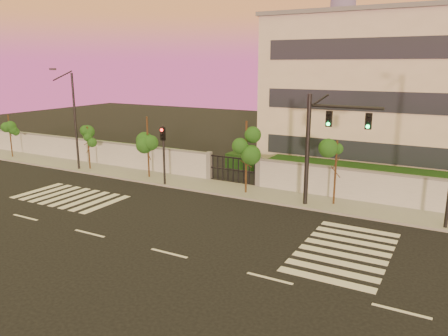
{
  "coord_description": "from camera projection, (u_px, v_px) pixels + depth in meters",
  "views": [
    {
      "loc": [
        11.2,
        -15.03,
        8.44
      ],
      "look_at": [
        -0.43,
        6.0,
        2.74
      ],
      "focal_mm": 35.0,
      "sensor_mm": 36.0,
      "label": 1
    }
  ],
  "objects": [
    {
      "name": "street_tree_c",
      "position": [
        148.0,
        133.0,
        32.37
      ],
      "size": [
        1.61,
        1.28,
        4.72
      ],
      "color": "#382314",
      "rests_on": "ground"
    },
    {
      "name": "street_tree_b",
      "position": [
        88.0,
        138.0,
        35.2
      ],
      "size": [
        1.42,
        1.13,
        3.6
      ],
      "color": "#382314",
      "rests_on": "ground"
    },
    {
      "name": "road_markings",
      "position": [
        186.0,
        222.0,
        23.96
      ],
      "size": [
        57.0,
        7.62,
        0.02
      ],
      "color": "silver",
      "rests_on": "ground"
    },
    {
      "name": "street_tree_a",
      "position": [
        9.0,
        126.0,
        39.73
      ],
      "size": [
        1.35,
        1.08,
        4.04
      ],
      "color": "#382314",
      "rests_on": "ground"
    },
    {
      "name": "perimeter_wall",
      "position": [
        273.0,
        175.0,
        29.94
      ],
      "size": [
        60.0,
        0.36,
        2.2
      ],
      "color": "#ACAFB3",
      "rests_on": "ground"
    },
    {
      "name": "sidewalk",
      "position": [
        262.0,
        194.0,
        28.94
      ],
      "size": [
        60.0,
        3.0,
        0.15
      ],
      "primitive_type": "cube",
      "color": "gray",
      "rests_on": "ground"
    },
    {
      "name": "street_tree_d",
      "position": [
        247.0,
        141.0,
        28.29
      ],
      "size": [
        1.61,
        1.28,
        4.92
      ],
      "color": "#382314",
      "rests_on": "ground"
    },
    {
      "name": "street_tree_e",
      "position": [
        337.0,
        158.0,
        26.05
      ],
      "size": [
        1.47,
        1.17,
        4.08
      ],
      "color": "#382314",
      "rests_on": "ground"
    },
    {
      "name": "institutional_building",
      "position": [
        435.0,
        96.0,
        33.08
      ],
      "size": [
        24.4,
        12.4,
        12.25
      ],
      "color": "beige",
      "rests_on": "ground"
    },
    {
      "name": "streetlight_west",
      "position": [
        73.0,
        117.0,
        34.59
      ],
      "size": [
        0.49,
        1.97,
        8.19
      ],
      "color": "black",
      "rests_on": "ground"
    },
    {
      "name": "ground",
      "position": [
        169.0,
        253.0,
        20.02
      ],
      "size": [
        120.0,
        120.0,
        0.0
      ],
      "primitive_type": "plane",
      "color": "black",
      "rests_on": "ground"
    },
    {
      "name": "traffic_signal_main",
      "position": [
        322.0,
        138.0,
        25.35
      ],
      "size": [
        4.3,
        0.42,
        6.79
      ],
      "rotation": [
        0.0,
        0.0,
        -0.03
      ],
      "color": "black",
      "rests_on": "ground"
    },
    {
      "name": "traffic_signal_secondary",
      "position": [
        163.0,
        148.0,
        30.46
      ],
      "size": [
        0.34,
        0.33,
        4.35
      ],
      "rotation": [
        0.0,
        0.0,
        -0.06
      ],
      "color": "black",
      "rests_on": "ground"
    },
    {
      "name": "hedge_row",
      "position": [
        301.0,
        172.0,
        31.83
      ],
      "size": [
        41.0,
        4.25,
        1.8
      ],
      "color": "black",
      "rests_on": "ground"
    }
  ]
}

